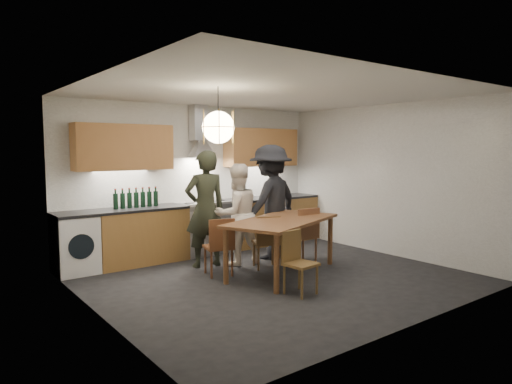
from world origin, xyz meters
TOP-DOWN VIEW (x-y plane):
  - ground at (0.00, 0.00)m, footprint 5.00×5.00m
  - room_shell at (0.00, 0.00)m, footprint 5.02×4.52m
  - counter_run at (0.02, 1.95)m, footprint 5.00×0.62m
  - range_stove at (0.00, 1.94)m, footprint 0.90×0.60m
  - wall_fixtures at (0.00, 2.07)m, footprint 4.30×0.54m
  - pendant_lamp at (-1.00, -0.10)m, footprint 0.43×0.43m
  - dining_table at (0.22, 0.10)m, footprint 2.13×1.58m
  - chair_back_left at (-0.59, 0.53)m, footprint 0.47×0.47m
  - chair_back_mid at (0.20, 0.42)m, footprint 0.49×0.49m
  - chair_back_right at (0.86, 0.30)m, footprint 0.45×0.45m
  - chair_front at (-0.23, -0.71)m, footprint 0.40×0.40m
  - person_left at (-0.46, 1.14)m, footprint 0.72×0.53m
  - person_mid at (0.00, 0.95)m, footprint 0.82×0.67m
  - person_right at (0.70, 0.95)m, footprint 1.37×1.00m
  - mixing_bowl at (0.90, 1.92)m, footprint 0.41×0.41m
  - stock_pot at (1.67, 1.96)m, footprint 0.22×0.22m
  - wine_bottles at (-1.23, 1.99)m, footprint 0.75×0.08m

SIDE VIEW (x-z plane):
  - ground at x=0.00m, z-range 0.00..0.00m
  - range_stove at x=0.00m, z-range -0.02..0.90m
  - counter_run at x=0.02m, z-range 0.00..0.90m
  - chair_front at x=-0.23m, z-range 0.06..0.86m
  - chair_back_mid at x=0.20m, z-range 0.06..0.88m
  - chair_back_left at x=-0.59m, z-range 0.06..0.91m
  - chair_back_right at x=0.86m, z-range 0.07..0.97m
  - dining_table at x=0.22m, z-range 0.31..1.12m
  - person_mid at x=0.00m, z-range 0.00..1.60m
  - person_left at x=-0.46m, z-range 0.00..1.81m
  - mixing_bowl at x=0.90m, z-range 0.90..0.98m
  - person_right at x=0.70m, z-range 0.00..1.90m
  - stock_pot at x=1.67m, z-range 0.90..1.02m
  - wine_bottles at x=-1.23m, z-range 0.90..1.22m
  - room_shell at x=0.00m, z-range 0.40..3.01m
  - wall_fixtures at x=0.00m, z-range 1.32..2.42m
  - pendant_lamp at x=-1.00m, z-range 1.75..2.45m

